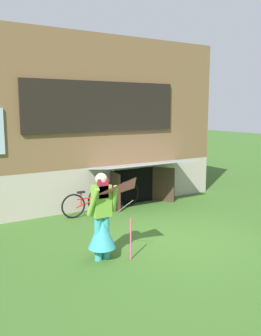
{
  "coord_description": "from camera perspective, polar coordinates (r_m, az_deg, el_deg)",
  "views": [
    {
      "loc": [
        -4.77,
        -6.1,
        2.82
      ],
      "look_at": [
        -0.28,
        1.11,
        1.44
      ],
      "focal_mm": 39.27,
      "sensor_mm": 36.0,
      "label": 1
    }
  ],
  "objects": [
    {
      "name": "ground_plane",
      "position": [
        8.24,
        5.82,
        -10.83
      ],
      "size": [
        60.0,
        60.0,
        0.0
      ],
      "primitive_type": "plane",
      "color": "#386023"
    },
    {
      "name": "log_house",
      "position": [
        12.34,
        -9.26,
        7.2
      ],
      "size": [
        7.91,
        5.67,
        4.82
      ],
      "color": "#ADA393",
      "rests_on": "ground_plane"
    },
    {
      "name": "person",
      "position": [
        6.93,
        -4.47,
        -8.6
      ],
      "size": [
        0.61,
        0.53,
        1.66
      ],
      "rotation": [
        0.0,
        0.0,
        0.43
      ],
      "color": "teal",
      "rests_on": "ground_plane"
    },
    {
      "name": "kite",
      "position": [
        6.54,
        0.9,
        -4.62
      ],
      "size": [
        0.91,
        0.98,
        1.49
      ],
      "color": "#E54C7F",
      "rests_on": "ground_plane"
    },
    {
      "name": "bicycle_blue",
      "position": [
        10.33,
        -2.52,
        -4.4
      ],
      "size": [
        1.76,
        0.28,
        0.8
      ],
      "rotation": [
        0.0,
        0.0,
        0.13
      ],
      "color": "black",
      "rests_on": "ground_plane"
    },
    {
      "name": "bicycle_red",
      "position": [
        9.8,
        -6.46,
        -5.5
      ],
      "size": [
        1.51,
        0.18,
        0.69
      ],
      "rotation": [
        0.0,
        0.0,
        -0.09
      ],
      "color": "black",
      "rests_on": "ground_plane"
    }
  ]
}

